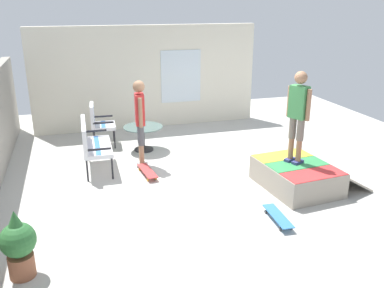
{
  "coord_description": "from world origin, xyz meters",
  "views": [
    {
      "loc": [
        -7.09,
        2.47,
        3.29
      ],
      "look_at": [
        0.05,
        0.36,
        0.7
      ],
      "focal_mm": 38.67,
      "sensor_mm": 36.0,
      "label": 1
    }
  ],
  "objects_px": {
    "skate_ramp": "(298,176)",
    "patio_chair_near_house": "(98,121)",
    "patio_bench": "(91,141)",
    "skateboard_by_bench": "(147,171)",
    "person_watching": "(140,116)",
    "patio_table": "(143,133)",
    "potted_plant": "(18,244)",
    "skateboard_spare": "(278,216)",
    "person_skater": "(298,111)"
  },
  "relations": [
    {
      "from": "skate_ramp",
      "to": "patio_chair_near_house",
      "type": "relative_size",
      "value": 1.85
    },
    {
      "from": "patio_bench",
      "to": "skateboard_by_bench",
      "type": "distance_m",
      "value": 1.29
    },
    {
      "from": "patio_chair_near_house",
      "to": "person_watching",
      "type": "xyz_separation_m",
      "value": [
        -1.52,
        -0.75,
        0.45
      ]
    },
    {
      "from": "person_watching",
      "to": "patio_table",
      "type": "bearing_deg",
      "value": -12.67
    },
    {
      "from": "skate_ramp",
      "to": "potted_plant",
      "type": "xyz_separation_m",
      "value": [
        -1.36,
        4.66,
        0.23
      ]
    },
    {
      "from": "person_watching",
      "to": "skateboard_spare",
      "type": "height_order",
      "value": "person_watching"
    },
    {
      "from": "patio_table",
      "to": "person_skater",
      "type": "relative_size",
      "value": 0.54
    },
    {
      "from": "skateboard_by_bench",
      "to": "patio_table",
      "type": "bearing_deg",
      "value": -7.5
    },
    {
      "from": "skate_ramp",
      "to": "patio_bench",
      "type": "distance_m",
      "value": 4.09
    },
    {
      "from": "person_watching",
      "to": "skateboard_by_bench",
      "type": "distance_m",
      "value": 1.13
    },
    {
      "from": "person_skater",
      "to": "potted_plant",
      "type": "xyz_separation_m",
      "value": [
        -1.46,
        4.61,
        -0.98
      ]
    },
    {
      "from": "skate_ramp",
      "to": "patio_table",
      "type": "distance_m",
      "value": 3.68
    },
    {
      "from": "patio_bench",
      "to": "potted_plant",
      "type": "distance_m",
      "value": 3.48
    },
    {
      "from": "person_skater",
      "to": "patio_bench",
      "type": "bearing_deg",
      "value": 62.37
    },
    {
      "from": "skate_ramp",
      "to": "patio_bench",
      "type": "relative_size",
      "value": 1.49
    },
    {
      "from": "person_watching",
      "to": "person_skater",
      "type": "relative_size",
      "value": 1.07
    },
    {
      "from": "patio_table",
      "to": "potted_plant",
      "type": "xyz_separation_m",
      "value": [
        -4.17,
        2.29,
        0.06
      ]
    },
    {
      "from": "skate_ramp",
      "to": "skateboard_spare",
      "type": "relative_size",
      "value": 2.32
    },
    {
      "from": "patio_table",
      "to": "potted_plant",
      "type": "relative_size",
      "value": 0.98
    },
    {
      "from": "person_watching",
      "to": "skate_ramp",
      "type": "bearing_deg",
      "value": -126.51
    },
    {
      "from": "skate_ramp",
      "to": "patio_chair_near_house",
      "type": "height_order",
      "value": "patio_chair_near_house"
    },
    {
      "from": "patio_bench",
      "to": "skateboard_spare",
      "type": "xyz_separation_m",
      "value": [
        -2.98,
        -2.64,
        -0.53
      ]
    },
    {
      "from": "patio_bench",
      "to": "person_watching",
      "type": "bearing_deg",
      "value": -92.46
    },
    {
      "from": "skate_ramp",
      "to": "skateboard_by_bench",
      "type": "distance_m",
      "value": 2.9
    },
    {
      "from": "patio_chair_near_house",
      "to": "person_skater",
      "type": "xyz_separation_m",
      "value": [
        -3.32,
        -3.28,
        0.83
      ]
    },
    {
      "from": "patio_table",
      "to": "skateboard_spare",
      "type": "height_order",
      "value": "patio_table"
    },
    {
      "from": "patio_bench",
      "to": "skateboard_spare",
      "type": "height_order",
      "value": "patio_bench"
    },
    {
      "from": "person_watching",
      "to": "patio_chair_near_house",
      "type": "bearing_deg",
      "value": 26.32
    },
    {
      "from": "skate_ramp",
      "to": "person_watching",
      "type": "xyz_separation_m",
      "value": [
        1.9,
        2.57,
        0.83
      ]
    },
    {
      "from": "person_skater",
      "to": "skateboard_spare",
      "type": "distance_m",
      "value": 1.98
    },
    {
      "from": "patio_chair_near_house",
      "to": "skateboard_spare",
      "type": "xyz_separation_m",
      "value": [
        -4.46,
        -2.39,
        -0.53
      ]
    },
    {
      "from": "patio_chair_near_house",
      "to": "person_watching",
      "type": "height_order",
      "value": "person_watching"
    },
    {
      "from": "person_skater",
      "to": "patio_chair_near_house",
      "type": "bearing_deg",
      "value": 44.62
    },
    {
      "from": "skate_ramp",
      "to": "person_skater",
      "type": "relative_size",
      "value": 1.12
    },
    {
      "from": "patio_bench",
      "to": "skateboard_spare",
      "type": "relative_size",
      "value": 1.56
    },
    {
      "from": "skate_ramp",
      "to": "patio_table",
      "type": "xyz_separation_m",
      "value": [
        2.81,
        2.37,
        0.17
      ]
    },
    {
      "from": "patio_bench",
      "to": "patio_table",
      "type": "bearing_deg",
      "value": -54.29
    },
    {
      "from": "skate_ramp",
      "to": "skateboard_by_bench",
      "type": "bearing_deg",
      "value": 62.3
    },
    {
      "from": "person_watching",
      "to": "potted_plant",
      "type": "distance_m",
      "value": 3.92
    },
    {
      "from": "patio_table",
      "to": "skateboard_by_bench",
      "type": "relative_size",
      "value": 1.1
    },
    {
      "from": "person_skater",
      "to": "potted_plant",
      "type": "relative_size",
      "value": 1.82
    },
    {
      "from": "patio_table",
      "to": "person_watching",
      "type": "distance_m",
      "value": 1.14
    },
    {
      "from": "skate_ramp",
      "to": "patio_bench",
      "type": "xyz_separation_m",
      "value": [
        1.95,
        3.57,
        0.38
      ]
    },
    {
      "from": "skate_ramp",
      "to": "person_skater",
      "type": "distance_m",
      "value": 1.22
    },
    {
      "from": "patio_chair_near_house",
      "to": "person_watching",
      "type": "relative_size",
      "value": 0.57
    },
    {
      "from": "person_watching",
      "to": "potted_plant",
      "type": "height_order",
      "value": "person_watching"
    },
    {
      "from": "patio_chair_near_house",
      "to": "skateboard_by_bench",
      "type": "relative_size",
      "value": 1.25
    },
    {
      "from": "skate_ramp",
      "to": "skateboard_spare",
      "type": "xyz_separation_m",
      "value": [
        -1.03,
        0.93,
        -0.15
      ]
    },
    {
      "from": "patio_bench",
      "to": "skateboard_spare",
      "type": "bearing_deg",
      "value": -138.41
    },
    {
      "from": "patio_chair_near_house",
      "to": "potted_plant",
      "type": "distance_m",
      "value": 4.97
    }
  ]
}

